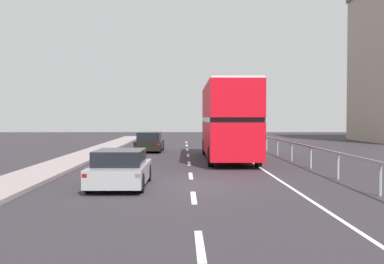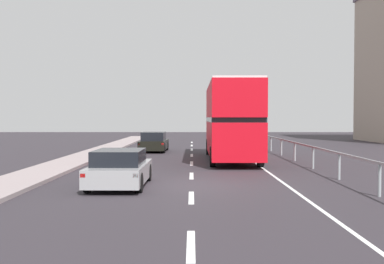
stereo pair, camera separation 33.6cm
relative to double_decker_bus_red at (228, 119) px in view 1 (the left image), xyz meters
The scene contains 7 objects.
ground_plane 10.19m from the double_decker_bus_red, 102.95° to the right, with size 73.86×120.00×0.10m, color #2E292F.
near_sidewalk_kerb 13.11m from the double_decker_bus_red, 131.59° to the right, with size 2.10×80.00×0.14m, color gray.
lane_paint_markings 2.57m from the double_decker_bus_red, 93.65° to the right, with size 3.51×46.00×0.01m.
bridge_side_railing 3.82m from the double_decker_bus_red, 10.75° to the right, with size 0.10×42.00×1.06m.
double_decker_bus_red is the anchor object (origin of this frame).
hatchback_car_near 11.22m from the double_decker_bus_red, 115.09° to the right, with size 1.89×4.14×1.29m.
sedan_car_ahead 8.24m from the double_decker_bus_red, 127.23° to the left, with size 1.88×4.26×1.39m.
Camera 1 is at (-0.32, -16.31, 2.39)m, focal length 43.08 mm.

